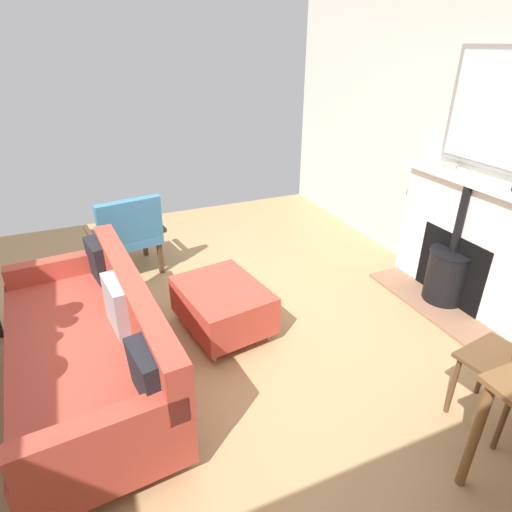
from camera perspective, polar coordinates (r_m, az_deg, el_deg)
name	(u,v)px	position (r m, az deg, el deg)	size (l,w,h in m)	color
ground_plane	(199,343)	(3.47, -7.73, -11.47)	(5.06, 5.80, 0.01)	tan
wall_left	(472,147)	(4.21, 27.10, 12.89)	(0.12, 5.80, 2.63)	beige
fireplace	(461,250)	(4.12, 25.92, 0.76)	(0.58, 1.43, 1.14)	#93664C
mirror_over_mantel	(506,111)	(3.90, 30.65, 16.44)	(0.04, 1.07, 0.91)	gray
mantel_bowl_near	(450,166)	(4.13, 24.70, 10.98)	(0.12, 0.12, 0.04)	#9E9384
sofa	(92,346)	(3.06, -21.23, -11.21)	(1.03, 2.01, 0.78)	#B2B2B7
ottoman	(223,304)	(3.44, -4.51, -6.48)	(0.71, 0.85, 0.41)	#B2B2B7
armchair_accent	(127,232)	(4.34, -16.93, 3.12)	(0.76, 0.67, 0.84)	#4C3321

